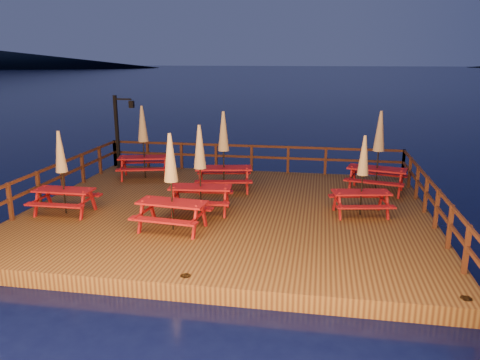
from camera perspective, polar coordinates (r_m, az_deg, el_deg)
The scene contains 12 objects.
ground at distance 14.46m, azimuth -1.45°, elevation -5.01°, with size 500.00×500.00×0.00m, color #050933.
deck at distance 14.40m, azimuth -1.46°, elevation -4.26°, with size 12.00×10.00×0.40m, color #442816.
deck_piles at distance 14.57m, azimuth -1.44°, elevation -6.12°, with size 11.44×9.44×1.40m.
railing at distance 15.80m, azimuth -0.22°, elevation 1.13°, with size 11.80×9.75×1.10m.
lamp_post at distance 19.82m, azimuth -14.39°, elevation 6.49°, with size 0.85×0.18×3.00m.
picnic_table_0 at distance 14.51m, azimuth -20.88°, elevation 0.99°, with size 1.73×1.43×2.46m.
picnic_table_1 at distance 12.36m, azimuth -8.38°, elevation -0.09°, with size 1.97×1.68×2.62m.
picnic_table_2 at distance 15.94m, azimuth -2.01°, elevation 3.66°, with size 2.17×1.90×2.74m.
picnic_table_3 at distance 18.02m, azimuth -11.70°, elevation 4.67°, with size 2.25×2.01×2.75m.
picnic_table_4 at distance 16.47m, azimuth 16.53°, elevation 3.47°, with size 2.26×2.01×2.77m.
picnic_table_5 at distance 13.90m, azimuth 14.72°, elevation 0.67°, with size 1.87×1.64×2.35m.
picnic_table_6 at distance 13.73m, azimuth -4.89°, elevation 1.51°, with size 1.96×1.67×2.61m.
Camera 1 is at (2.70, -13.34, 4.90)m, focal length 35.00 mm.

